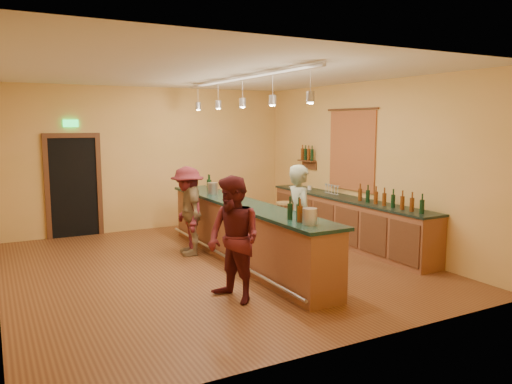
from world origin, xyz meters
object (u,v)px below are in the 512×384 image
tasting_bar (243,228)px  bartender (300,219)px  back_counter (347,220)px  customer_b (191,211)px  bar_stool (285,209)px  customer_c (188,211)px  customer_a (234,239)px

tasting_bar → bartender: 1.12m
tasting_bar → bartender: bartender is taller
back_counter → tasting_bar: bearing=-175.7°
bartender → customer_b: size_ratio=1.09×
customer_b → bar_stool: size_ratio=2.09×
tasting_bar → bar_stool: 2.00m
tasting_bar → customer_b: customer_b is taller
back_counter → bartender: bartender is taller
tasting_bar → bar_stool: size_ratio=6.65×
tasting_bar → customer_c: (-0.66, 0.94, 0.21)m
customer_b → bar_stool: (2.20, 0.29, -0.18)m
bartender → customer_a: 1.70m
customer_b → bartender: bearing=42.6°
bartender → customer_b: bartender is taller
bar_stool → tasting_bar: bearing=-142.8°
customer_a → customer_b: (0.37, 2.59, -0.05)m
customer_b → customer_c: 0.05m
back_counter → customer_a: customer_a is taller
back_counter → customer_a: bearing=-151.3°
tasting_bar → customer_a: customer_a is taller
customer_c → bar_stool: (2.25, 0.27, -0.19)m
bar_stool → customer_c: bearing=-173.1°
customer_a → customer_c: (0.32, 2.61, -0.04)m
tasting_bar → bar_stool: bearing=37.2°
tasting_bar → customer_a: 1.95m
bartender → bar_stool: (1.04, 2.15, -0.25)m
customer_b → bar_stool: customer_b is taller
bartender → customer_a: (-1.54, -0.74, -0.02)m
customer_a → customer_c: 2.63m
customer_a → customer_b: bearing=156.4°
customer_a → tasting_bar: bearing=134.1°
back_counter → customer_b: size_ratio=2.84×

